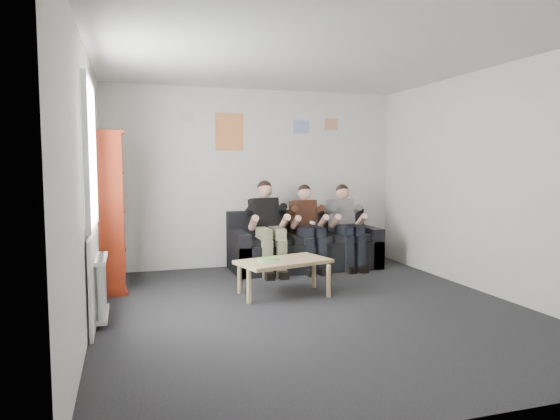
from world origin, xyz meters
name	(u,v)px	position (x,y,z in m)	size (l,w,h in m)	color
room_shell	(313,184)	(0.00, 0.00, 1.35)	(5.00, 5.00, 5.00)	black
sofa	(304,248)	(0.65, 2.08, 0.31)	(2.21, 0.90, 0.85)	black
bookshelf	(112,211)	(-2.08, 1.56, 0.98)	(0.29, 0.88, 1.95)	maroon
coffee_table	(283,264)	(-0.13, 0.63, 0.38)	(1.07, 0.59, 0.43)	tan
game_cases	(268,260)	(-0.33, 0.59, 0.44)	(0.24, 0.19, 0.03)	beige
person_left	(268,227)	(0.03, 1.88, 0.66)	(0.40, 0.86, 1.33)	black
person_middle	(308,227)	(0.65, 1.88, 0.64)	(0.37, 0.79, 1.26)	#492418
person_right	(347,226)	(1.26, 1.88, 0.64)	(0.37, 0.79, 1.26)	silver
radiator	(102,287)	(-2.15, 0.20, 0.35)	(0.10, 0.64, 0.60)	white
window	(92,219)	(-2.22, 0.20, 1.03)	(0.05, 1.30, 2.36)	white
poster_large	(229,132)	(-0.40, 2.49, 2.05)	(0.42, 0.01, 0.55)	#EDD153
poster_blue	(301,127)	(0.75, 2.49, 2.15)	(0.25, 0.01, 0.20)	blue
poster_pink	(331,124)	(1.25, 2.49, 2.20)	(0.22, 0.01, 0.18)	#B63883
poster_sign	(189,117)	(-1.00, 2.49, 2.25)	(0.20, 0.01, 0.14)	white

